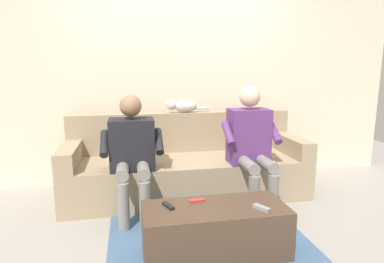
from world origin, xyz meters
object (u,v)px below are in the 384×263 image
remote_gray (262,208)px  couch (186,168)px  cat_on_backrest (182,106)px  person_right_seated (132,148)px  coffee_table (215,230)px  remote_black (168,206)px  remote_red (197,201)px  person_left_seated (251,140)px

remote_gray → couch: bearing=-16.8°
cat_on_backrest → remote_gray: size_ratio=3.91×
person_right_seated → remote_gray: bearing=133.1°
coffee_table → person_right_seated: 1.10m
remote_black → remote_red: 0.23m
coffee_table → couch: bearing=-90.0°
coffee_table → remote_black: (0.33, -0.06, 0.19)m
coffee_table → person_right_seated: person_right_seated is taller
cat_on_backrest → remote_black: 1.56m
coffee_table → person_left_seated: bearing=-125.3°
couch → remote_black: bearing=73.8°
cat_on_backrest → remote_black: bearing=76.7°
person_left_seated → remote_gray: bearing=74.1°
person_right_seated → remote_black: 0.84m
couch → cat_on_backrest: bearing=-90.7°
person_right_seated → remote_gray: (-0.88, 0.94, -0.25)m
person_left_seated → remote_red: size_ratio=10.17×
couch → person_left_seated: bearing=145.4°
remote_gray → remote_black: size_ratio=0.98×
remote_black → coffee_table: bearing=-120.8°
remote_black → person_right_seated: bearing=-3.7°
remote_red → person_left_seated: bearing=41.8°
person_right_seated → remote_black: person_right_seated is taller
couch → person_right_seated: size_ratio=2.27×
cat_on_backrest → coffee_table: bearing=89.9°
person_left_seated → person_right_seated: size_ratio=1.06×
person_right_seated → remote_gray: 1.31m
remote_black → couch: bearing=-37.1°
person_left_seated → cat_on_backrest: person_left_seated is taller
couch → remote_gray: couch is taller
couch → person_left_seated: person_left_seated is taller
couch → person_left_seated: size_ratio=2.13×
coffee_table → person_right_seated: bearing=-55.5°
cat_on_backrest → remote_black: (0.34, 1.42, -0.56)m
coffee_table → remote_gray: remote_gray is taller
couch → person_right_seated: bearing=33.0°
person_right_seated → remote_gray: person_right_seated is taller
person_right_seated → remote_black: bearing=107.2°
remote_gray → remote_red: remote_gray is taller
couch → remote_gray: bearing=103.3°
coffee_table → person_left_seated: size_ratio=0.89×
coffee_table → remote_black: 0.39m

